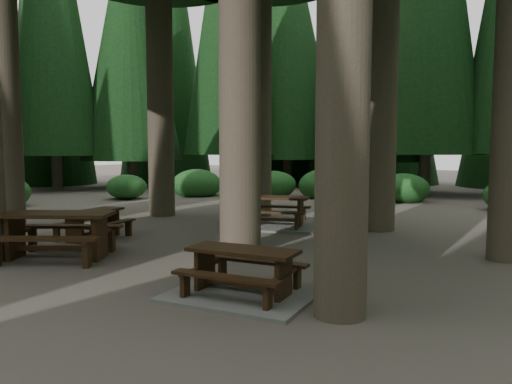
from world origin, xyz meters
The scene contains 6 objects.
ground centered at (0.00, 0.00, 0.00)m, with size 80.00×80.00×0.00m, color #564E46.
picnic_table_a centered at (2.50, -2.40, 0.22)m, with size 2.14×1.83×0.68m.
picnic_table_b centered at (-2.82, -0.42, 0.44)m, with size 1.46×1.71×0.67m.
picnic_table_c centered at (-0.14, 3.28, 0.28)m, with size 2.86×2.59×0.81m.
picnic_table_e centered at (-1.79, -2.19, 0.59)m, with size 2.58×2.42×0.88m.
shrub_ring centered at (0.70, 0.75, 0.40)m, with size 23.86×24.64×1.49m.
Camera 1 is at (6.21, -8.28, 2.11)m, focal length 35.00 mm.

